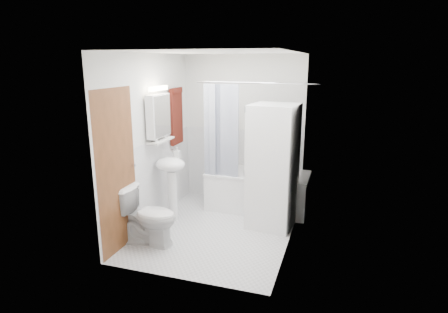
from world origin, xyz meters
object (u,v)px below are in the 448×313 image
(sink, at_px, (171,174))
(toilet, at_px, (148,216))
(bathtub, at_px, (258,189))
(washer_dryer, at_px, (273,167))

(sink, height_order, toilet, sink)
(bathtub, bearing_deg, toilet, -124.31)
(bathtub, height_order, sink, sink)
(washer_dryer, bearing_deg, bathtub, 127.62)
(bathtub, bearing_deg, washer_dryer, -58.93)
(bathtub, relative_size, toilet, 2.07)
(toilet, bearing_deg, bathtub, -36.42)
(bathtub, xyz_separation_m, washer_dryer, (0.32, -0.53, 0.54))
(sink, distance_m, washer_dryer, 1.47)
(bathtub, distance_m, washer_dryer, 0.82)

